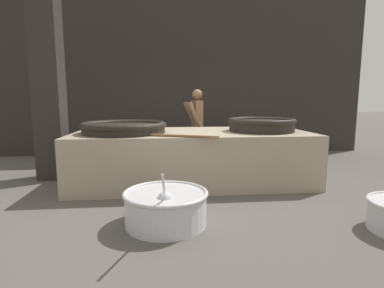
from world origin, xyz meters
TOP-DOWN VIEW (x-y plane):
  - ground_plane at (0.00, 0.00)m, footprint 60.00×60.00m
  - back_wall at (0.00, 2.88)m, footprint 9.85×0.24m
  - support_pillar at (-2.49, 0.47)m, footprint 0.46×0.46m
  - hearth_platform at (0.00, 0.00)m, footprint 3.97×1.79m
  - giant_wok_near at (-1.14, -0.14)m, footprint 1.39×1.39m
  - giant_wok_far at (1.20, -0.08)m, footprint 1.16×1.16m
  - stirring_paddle at (-0.20, -0.82)m, footprint 1.09×0.51m
  - cook at (0.25, 1.42)m, footprint 0.41×0.62m
  - prep_bowl_vegetables at (-0.49, -1.85)m, footprint 0.97×1.26m

SIDE VIEW (x-z plane):
  - ground_plane at x=0.00m, z-range 0.00..0.00m
  - prep_bowl_vegetables at x=-0.49m, z-range -0.18..0.61m
  - hearth_platform at x=0.00m, z-range 0.00..0.87m
  - cook at x=0.25m, z-range 0.07..1.72m
  - stirring_paddle at x=-0.20m, z-range 0.87..0.91m
  - giant_wok_near at x=-1.14m, z-range 0.88..1.06m
  - giant_wok_far at x=1.20m, z-range 0.88..1.11m
  - back_wall at x=0.00m, z-range 0.00..4.37m
  - support_pillar at x=-2.49m, z-range 0.00..4.37m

